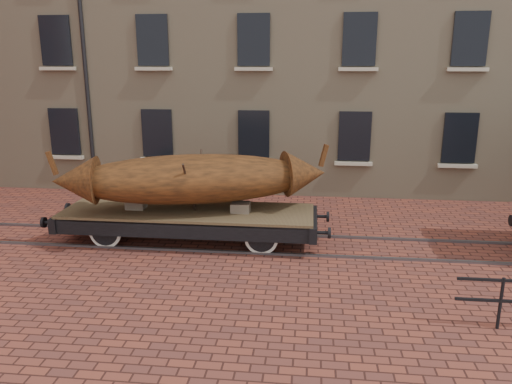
# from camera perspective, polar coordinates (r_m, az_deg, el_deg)

# --- Properties ---
(ground) EXTENTS (90.00, 90.00, 0.00)m
(ground) POSITION_cam_1_polar(r_m,az_deg,el_deg) (13.31, 8.08, -6.21)
(ground) COLOR brown
(warehouse_cream) EXTENTS (40.00, 10.19, 14.00)m
(warehouse_cream) POSITION_cam_1_polar(r_m,az_deg,el_deg) (22.79, 16.12, 20.01)
(warehouse_cream) COLOR tan
(warehouse_cream) RESTS_ON ground
(rail_track) EXTENTS (30.00, 1.52, 0.06)m
(rail_track) POSITION_cam_1_polar(r_m,az_deg,el_deg) (13.30, 8.08, -6.09)
(rail_track) COLOR #59595E
(rail_track) RESTS_ON ground
(flatcar_wagon) EXTENTS (7.51, 2.04, 1.13)m
(flatcar_wagon) POSITION_cam_1_polar(r_m,az_deg,el_deg) (13.45, -7.75, -2.77)
(flatcar_wagon) COLOR brown
(flatcar_wagon) RESTS_ON ground
(iron_boat) EXTENTS (7.16, 3.50, 1.70)m
(iron_boat) POSITION_cam_1_polar(r_m,az_deg,el_deg) (13.13, -7.15, 1.55)
(iron_boat) COLOR brown
(iron_boat) RESTS_ON flatcar_wagon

